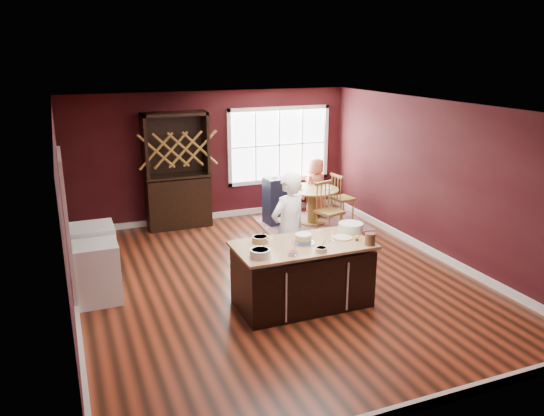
% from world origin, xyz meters
% --- Properties ---
extents(room_shell, '(7.00, 7.00, 7.00)m').
position_xyz_m(room_shell, '(0.00, 0.00, 1.35)').
color(room_shell, maroon).
rests_on(room_shell, ground).
extents(window, '(2.36, 0.10, 1.66)m').
position_xyz_m(window, '(1.50, 3.47, 1.50)').
color(window, white).
rests_on(window, room_shell).
extents(doorway, '(0.08, 1.26, 2.13)m').
position_xyz_m(doorway, '(-2.97, 0.60, 1.02)').
color(doorway, white).
rests_on(doorway, room_shell).
extents(kitchen_island, '(1.91, 1.00, 0.92)m').
position_xyz_m(kitchen_island, '(0.02, -0.92, 0.44)').
color(kitchen_island, black).
rests_on(kitchen_island, ground).
extents(dining_table, '(1.08, 1.08, 0.75)m').
position_xyz_m(dining_table, '(1.78, 2.36, 0.53)').
color(dining_table, '#905C2E').
rests_on(dining_table, ground).
extents(baker, '(0.75, 0.61, 1.77)m').
position_xyz_m(baker, '(0.12, -0.20, 0.89)').
color(baker, white).
rests_on(baker, ground).
extents(layer_cake, '(0.32, 0.32, 0.13)m').
position_xyz_m(layer_cake, '(0.04, -0.90, 0.99)').
color(layer_cake, silver).
rests_on(layer_cake, kitchen_island).
extents(bowl_blue, '(0.27, 0.27, 0.10)m').
position_xyz_m(bowl_blue, '(-0.70, -1.15, 0.97)').
color(bowl_blue, white).
rests_on(bowl_blue, kitchen_island).
extents(bowl_yellow, '(0.23, 0.23, 0.09)m').
position_xyz_m(bowl_yellow, '(-0.50, -0.64, 0.96)').
color(bowl_yellow, '#A36A3F').
rests_on(bowl_yellow, kitchen_island).
extents(bowl_pink, '(0.13, 0.13, 0.05)m').
position_xyz_m(bowl_pink, '(-0.28, -1.24, 0.94)').
color(bowl_pink, silver).
rests_on(bowl_pink, kitchen_island).
extents(bowl_olive, '(0.16, 0.16, 0.06)m').
position_xyz_m(bowl_olive, '(0.12, -1.28, 0.95)').
color(bowl_olive, beige).
rests_on(bowl_olive, kitchen_island).
extents(drinking_glass, '(0.07, 0.07, 0.14)m').
position_xyz_m(drinking_glass, '(0.43, -0.96, 0.99)').
color(drinking_glass, white).
rests_on(drinking_glass, kitchen_island).
extents(dinner_plate, '(0.27, 0.27, 0.02)m').
position_xyz_m(dinner_plate, '(0.65, -0.93, 0.93)').
color(dinner_plate, beige).
rests_on(dinner_plate, kitchen_island).
extents(white_tub, '(0.36, 0.36, 0.12)m').
position_xyz_m(white_tub, '(0.90, -0.70, 0.98)').
color(white_tub, silver).
rests_on(white_tub, kitchen_island).
extents(stoneware_crock, '(0.14, 0.14, 0.17)m').
position_xyz_m(stoneware_crock, '(0.86, -1.30, 1.00)').
color(stoneware_crock, '#493823').
rests_on(stoneware_crock, kitchen_island).
extents(toy_figurine, '(0.05, 0.05, 0.08)m').
position_xyz_m(toy_figurine, '(0.78, -1.09, 0.96)').
color(toy_figurine, '#FFEE0D').
rests_on(toy_figurine, kitchen_island).
extents(rug, '(2.25, 1.80, 0.01)m').
position_xyz_m(rug, '(1.78, 2.36, 0.01)').
color(rug, brown).
rests_on(rug, ground).
extents(chair_east, '(0.47, 0.48, 1.01)m').
position_xyz_m(chair_east, '(2.52, 2.39, 0.51)').
color(chair_east, brown).
rests_on(chair_east, ground).
extents(chair_south, '(0.55, 0.53, 1.07)m').
position_xyz_m(chair_south, '(1.76, 1.55, 0.53)').
color(chair_south, brown).
rests_on(chair_south, ground).
extents(chair_north, '(0.55, 0.54, 0.97)m').
position_xyz_m(chair_north, '(2.12, 3.21, 0.48)').
color(chair_north, olive).
rests_on(chair_north, ground).
extents(seated_woman, '(0.73, 0.60, 1.28)m').
position_xyz_m(seated_woman, '(2.10, 2.84, 0.64)').
color(seated_woman, '#D36550').
rests_on(seated_woman, ground).
extents(high_chair, '(0.44, 0.44, 1.02)m').
position_xyz_m(high_chair, '(1.07, 2.64, 0.51)').
color(high_chair, '#1E2342').
rests_on(high_chair, ground).
extents(toddler, '(0.18, 0.14, 0.26)m').
position_xyz_m(toddler, '(1.03, 2.71, 0.81)').
color(toddler, '#8CA5BF').
rests_on(toddler, high_chair).
extents(table_plate, '(0.19, 0.19, 0.01)m').
position_xyz_m(table_plate, '(2.08, 2.24, 0.76)').
color(table_plate, beige).
rests_on(table_plate, dining_table).
extents(table_cup, '(0.13, 0.13, 0.10)m').
position_xyz_m(table_cup, '(1.55, 2.49, 0.80)').
color(table_cup, silver).
rests_on(table_cup, dining_table).
extents(hutch, '(1.27, 0.53, 2.33)m').
position_xyz_m(hutch, '(-0.82, 3.22, 1.16)').
color(hutch, black).
rests_on(hutch, ground).
extents(washer, '(0.60, 0.59, 0.88)m').
position_xyz_m(washer, '(-2.64, 0.28, 0.44)').
color(washer, silver).
rests_on(washer, ground).
extents(dryer, '(0.65, 0.63, 0.94)m').
position_xyz_m(dryer, '(-2.64, 0.92, 0.47)').
color(dryer, silver).
rests_on(dryer, ground).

